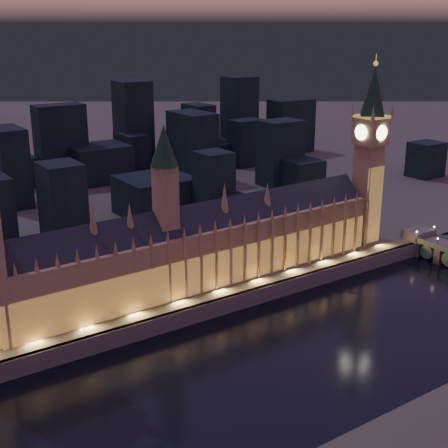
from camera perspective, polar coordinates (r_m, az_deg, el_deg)
ground_plane at (r=264.38m, az=5.97°, el=-11.11°), size 2000.00×2000.00×0.00m
embankment_wall at (r=291.31m, az=0.75°, el=-7.25°), size 2000.00×2.50×8.00m
palace_of_westminster at (r=297.23m, az=-1.98°, el=-2.07°), size 202.00×25.13×78.00m
elizabeth_tower at (r=356.90m, az=13.23°, el=7.46°), size 18.00×18.00×104.28m
city_backdrop at (r=472.33m, az=-9.83°, el=5.82°), size 473.23×215.63×74.77m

